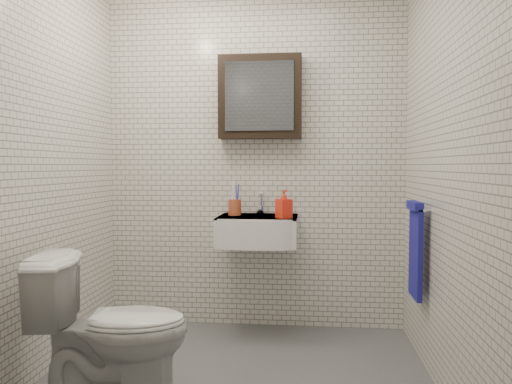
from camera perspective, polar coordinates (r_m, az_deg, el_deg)
ground at (r=2.98m, az=-2.40°, el=-20.69°), size 2.20×2.00×0.01m
room_shell at (r=2.74m, az=-2.47°, el=8.52°), size 2.22×2.02×2.51m
washbasin at (r=3.48m, az=0.16°, el=-4.37°), size 0.55×0.50×0.20m
faucet at (r=3.66m, az=0.48°, el=-1.47°), size 0.06×0.20×0.15m
mirror_cabinet at (r=3.68m, az=0.48°, el=10.78°), size 0.60×0.15×0.60m
towel_rail at (r=3.15m, az=17.79°, el=-5.86°), size 0.09×0.30×0.58m
toothbrush_cup at (r=3.56m, az=-2.44°, el=-1.67°), size 0.10×0.10×0.25m
soap_bottle at (r=3.35m, az=3.20°, el=-1.40°), size 0.12×0.12×0.19m
toilet at (r=2.70m, az=-16.06°, el=-14.77°), size 0.81×0.54×0.77m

